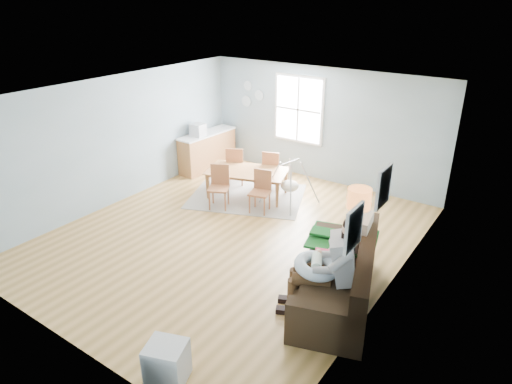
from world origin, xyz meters
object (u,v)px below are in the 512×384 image
Objects in this scene: sofa at (341,281)px; chair_sw at (219,184)px; storage_cube at (166,362)px; dining_table at (247,184)px; father at (330,263)px; counter at (207,150)px; floor_lamp at (358,207)px; chair_nw at (235,164)px; chair_se at (261,188)px; monitor at (198,130)px; chair_ne at (272,167)px; baby_swing at (290,185)px; toddler at (339,245)px.

chair_sw is at bearing 156.66° from sofa.
storage_cube is (-1.03, -2.57, -0.08)m from sofa.
father is at bearing -56.57° from dining_table.
chair_sw is at bearing -43.58° from counter.
floor_lamp reaches higher than chair_nw.
floor_lamp is 1.84× the size of chair_sw.
chair_se is 2.62× the size of monitor.
father is at bearing -47.03° from chair_ne.
chair_nw reaches higher than chair_ne.
monitor reaches higher than chair_nw.
sofa is at bearing 84.62° from father.
chair_nw is (-2.92, 5.22, 0.28)m from storage_cube.
chair_ne is (-0.47, 1.12, 0.02)m from chair_se.
chair_sw is at bearing 161.88° from floor_lamp.
chair_ne is (0.81, 0.33, -0.01)m from chair_nw.
baby_swing reaches higher than chair_nw.
chair_se is at bearing 151.08° from floor_lamp.
floor_lamp is (0.17, 0.17, 0.60)m from toddler.
chair_se is 0.71m from baby_swing.
monitor is at bearing 172.89° from chair_nw.
sofa is 3.43m from baby_swing.
baby_swing is (0.79, -0.50, -0.09)m from chair_ne.
counter is (-2.07, 0.16, -0.04)m from chair_ne.
toddler reaches higher than storage_cube.
toddler is 3.04m from chair_se.
dining_table is at bearing 147.00° from toddler.
chair_se is (-1.65, 4.42, 0.25)m from storage_cube.
baby_swing is (1.16, 0.96, -0.09)m from chair_sw.
baby_swing is (2.86, -0.65, -0.05)m from counter.
toddler reaches higher than chair_se.
chair_ne is 0.53× the size of counter.
chair_sw is (-3.52, 1.52, 0.19)m from sofa.
floor_lamp is at bearing 70.27° from storage_cube.
sofa reaches higher than dining_table.
toddler is 3.21m from baby_swing.
chair_sw reaches higher than chair_ne.
toddler is at bearing -46.10° from baby_swing.
toddler is at bearing 129.19° from sofa.
storage_cube is (-0.88, -2.76, -0.55)m from toddler.
toddler is 0.83× the size of baby_swing.
dining_table is (-3.29, 2.62, -0.52)m from father.
toddler is at bearing 72.29° from storage_cube.
floor_lamp reaches higher than chair_sw.
toddler is at bearing -33.38° from chair_se.
dining_table is at bearing -166.53° from baby_swing.
chair_sw is 0.90m from chair_se.
storage_cube is 0.62× the size of chair_ne.
baby_swing is (2.86, -0.33, -0.68)m from monitor.
storage_cube is at bearing -52.09° from monitor.
baby_swing is at bearing -4.66° from dining_table.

